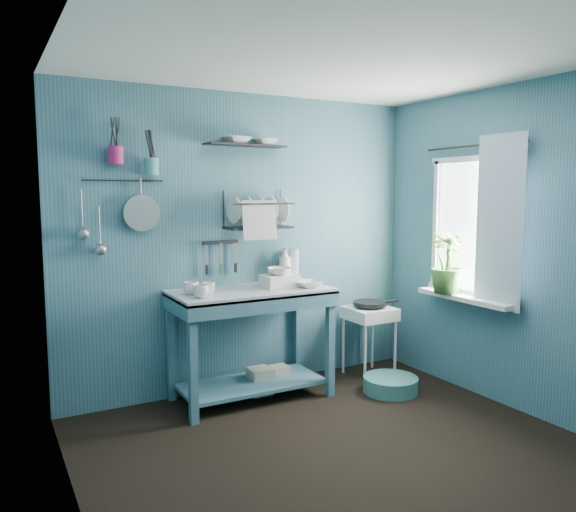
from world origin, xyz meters
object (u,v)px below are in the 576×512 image
colander (142,213)px  storage_tin_small (279,377)px  hotplate_stand (369,341)px  storage_tin_large (260,381)px  mug_left (201,291)px  utensil_cup_magenta (116,155)px  mug_right (191,288)px  soap_bottle (285,265)px  work_counter (251,344)px  water_bottle (294,265)px  utensil_cup_teal (151,167)px  floor_basin (390,385)px  frying_pan (370,303)px  dish_rack (258,210)px  potted_plant (447,263)px  mug_mid (209,288)px  wash_tub (279,281)px

colander → storage_tin_small: colander is taller
hotplate_stand → storage_tin_large: hotplate_stand is taller
mug_left → storage_tin_small: (0.78, 0.24, -0.85)m
utensil_cup_magenta → colander: 0.47m
mug_right → soap_bottle: (0.92, 0.20, 0.10)m
work_counter → mug_right: (-0.50, 0.00, 0.50)m
work_counter → storage_tin_small: bearing=21.7°
water_bottle → utensil_cup_teal: size_ratio=2.15×
storage_tin_large → floor_basin: 1.10m
mug_left → floor_basin: size_ratio=0.27×
soap_bottle → water_bottle: 0.10m
mug_left → hotplate_stand: (1.67, 0.16, -0.64)m
mug_right → frying_pan: 1.72m
mug_right → utensil_cup_magenta: (-0.48, 0.22, 1.00)m
floor_basin → dish_rack: bearing=146.3°
dish_rack → hotplate_stand: bearing=-10.0°
water_bottle → frying_pan: bearing=-18.0°
frying_pan → floor_basin: (-0.11, -0.45, -0.61)m
utensil_cup_teal → colander: utensil_cup_teal is taller
frying_pan → colander: colander is taller
mug_right → potted_plant: size_ratio=0.24×
storage_tin_large → floor_basin: bearing=-26.8°
mug_mid → utensil_cup_teal: (-0.34, 0.28, 0.92)m
frying_pan → dish_rack: dish_rack is taller
work_counter → water_bottle: bearing=29.7°
dish_rack → utensil_cup_magenta: 1.21m
wash_tub → storage_tin_large: bearing=155.0°
utensil_cup_magenta → utensil_cup_teal: bearing=0.0°
colander → mug_left: bearing=-52.7°
water_bottle → frying_pan: water_bottle is taller
water_bottle → work_counter: bearing=-157.1°
work_counter → mug_left: bearing=-154.8°
mug_right → colander: 0.69m
work_counter → water_bottle: size_ratio=4.56×
frying_pan → storage_tin_large: size_ratio=1.36×
mug_left → soap_bottle: 0.97m
mug_left → wash_tub: wash_tub is taller
hotplate_stand → utensil_cup_teal: 2.47m
hotplate_stand → colander: colander is taller
mug_left → colander: 0.77m
work_counter → mug_mid: 0.63m
utensil_cup_teal → colander: size_ratio=0.46×
colander → potted_plant: (2.35, -0.83, -0.43)m
mug_mid → water_bottle: (0.90, 0.28, 0.09)m
mug_right → utensil_cup_magenta: 1.13m
work_counter → frying_pan: size_ratio=4.26×
wash_tub → floor_basin: wash_tub is taller
soap_bottle → potted_plant: 1.38m
work_counter → storage_tin_small: 0.47m
colander → floor_basin: 2.48m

